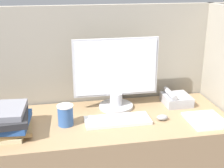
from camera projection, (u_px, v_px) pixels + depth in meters
name	position (u px, v px, depth m)	size (l,w,h in m)	color
cubicle_panel_rear	(97.00, 106.00, 2.27)	(1.96, 0.04, 1.43)	gray
cubicle_panel_right	(222.00, 115.00, 2.12)	(0.04, 0.68, 1.43)	gray
monitor	(116.00, 77.00, 2.03)	(0.56, 0.23, 0.47)	#B7B7BC
keyboard	(117.00, 120.00, 1.89)	(0.40, 0.16, 0.02)	silver
mouse	(162.00, 117.00, 1.91)	(0.07, 0.05, 0.03)	gray
coffee_cup	(65.00, 115.00, 1.84)	(0.10, 0.10, 0.13)	#335999
book_stack	(8.00, 121.00, 1.74)	(0.27, 0.32, 0.15)	#C6B78C
desk_telephone	(176.00, 99.00, 2.14)	(0.18, 0.19, 0.10)	#99999E
paper_pile	(206.00, 120.00, 1.90)	(0.22, 0.25, 0.01)	white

